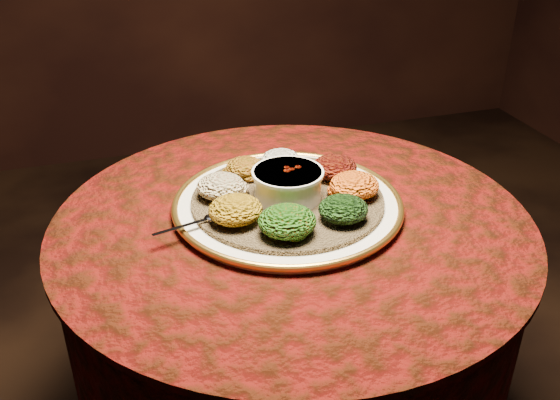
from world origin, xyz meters
name	(u,v)px	position (x,y,z in m)	size (l,w,h in m)	color
table	(291,289)	(0.00, 0.00, 0.55)	(0.96, 0.96, 0.73)	black
platter	(288,204)	(0.00, 0.03, 0.75)	(0.55, 0.55, 0.02)	white
injera	(288,200)	(0.00, 0.03, 0.76)	(0.39, 0.39, 0.01)	olive
stew_bowl	(288,182)	(0.00, 0.03, 0.80)	(0.14, 0.14, 0.06)	white
spoon	(209,219)	(-0.17, -0.01, 0.77)	(0.14, 0.05, 0.01)	silver
portion_ayib	(281,159)	(0.03, 0.17, 0.78)	(0.09, 0.08, 0.04)	white
portion_kitfo	(334,167)	(0.12, 0.09, 0.79)	(0.10, 0.09, 0.05)	black
portion_tikil	(354,185)	(0.13, 0.00, 0.79)	(0.10, 0.10, 0.05)	#B5670F
portion_gomen	(343,209)	(0.07, -0.08, 0.78)	(0.10, 0.09, 0.05)	black
portion_mixveg	(287,221)	(-0.04, -0.09, 0.79)	(0.11, 0.10, 0.05)	#9A4209
portion_kik	(236,210)	(-0.12, -0.02, 0.79)	(0.10, 0.10, 0.05)	#A4740E
portion_timatim	(221,186)	(-0.13, 0.08, 0.79)	(0.10, 0.09, 0.05)	maroon
portion_shiro	(245,167)	(-0.06, 0.16, 0.78)	(0.08, 0.08, 0.04)	#904F11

